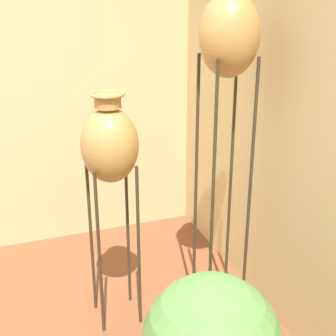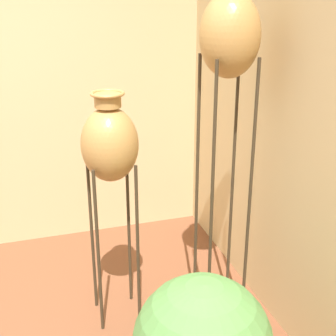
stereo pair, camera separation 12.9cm
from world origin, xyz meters
name	(u,v)px [view 2 (the right image)]	position (x,y,z in m)	size (l,w,h in m)	color
vase_stand_tall	(230,42)	(1.57, 0.57, 1.72)	(0.33, 0.33, 2.07)	#382D1E
vase_stand_medium	(110,146)	(0.92, 0.71, 1.15)	(0.33, 0.33, 1.47)	#382D1E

